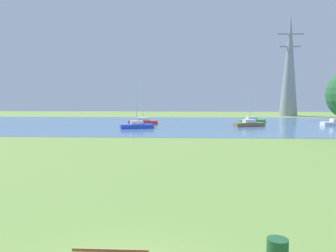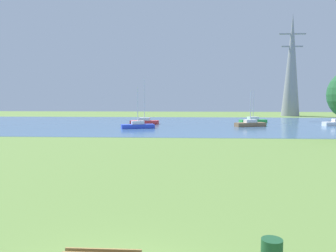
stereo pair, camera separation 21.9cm
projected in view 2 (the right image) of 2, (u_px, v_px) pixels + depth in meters
name	position (u px, v px, depth m)	size (l,w,h in m)	color
ground_plane	(166.00, 149.00, 29.65)	(160.00, 160.00, 0.00)	olive
water_surface	(177.00, 124.00, 57.50)	(140.00, 40.00, 0.02)	teal
sailboat_brown	(250.00, 124.00, 52.36)	(5.03, 3.00, 5.82)	brown
sailboat_blue	(138.00, 125.00, 49.14)	(5.03, 2.95, 6.05)	blue
sailboat_green	(253.00, 121.00, 59.66)	(5.03, 2.73, 5.82)	green
sailboat_red	(144.00, 121.00, 57.18)	(4.89, 1.80, 7.95)	red
electricity_pylon	(292.00, 65.00, 82.30)	(6.40, 4.40, 25.02)	gray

